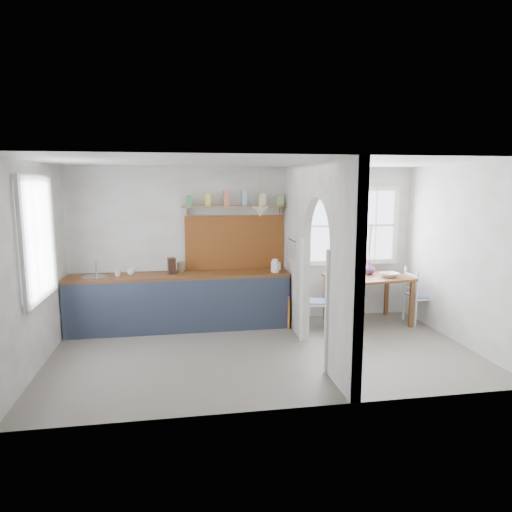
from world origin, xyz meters
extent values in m
cube|color=slate|center=(0.00, 0.00, 0.00)|extent=(5.80, 3.20, 0.01)
cube|color=white|center=(0.00, 0.00, 2.60)|extent=(5.80, 3.20, 0.01)
cube|color=white|center=(0.00, 1.60, 1.30)|extent=(5.80, 0.01, 2.60)
cube|color=white|center=(0.00, -1.60, 1.30)|extent=(5.80, 0.01, 2.60)
cube|color=white|center=(-2.90, 0.00, 1.30)|extent=(0.01, 3.20, 2.60)
cube|color=white|center=(2.90, 0.00, 1.30)|extent=(0.01, 3.20, 2.60)
cube|color=white|center=(0.70, -1.20, 1.30)|extent=(0.12, 0.80, 2.60)
cube|color=white|center=(0.70, 1.00, 1.30)|extent=(0.12, 1.20, 2.60)
cube|color=white|center=(0.70, -0.20, 2.08)|extent=(0.12, 1.20, 1.05)
cube|color=brown|center=(-1.13, 1.30, 0.88)|extent=(3.50, 0.60, 0.05)
cube|color=#323B4F|center=(-1.13, 1.01, 0.42)|extent=(3.50, 0.03, 0.85)
cube|color=#3E251C|center=(-1.13, 1.35, 0.42)|extent=(3.46, 0.45, 0.85)
cylinder|color=#B1B6BD|center=(-2.43, 1.30, 0.89)|extent=(0.40, 0.40, 0.02)
cube|color=brown|center=(-0.20, 1.58, 1.35)|extent=(1.65, 0.03, 0.90)
cube|color=olive|center=(-0.20, 1.49, 1.95)|extent=(1.75, 0.20, 0.03)
cube|color=#3A774C|center=(-0.95, 1.49, 2.06)|extent=(0.09, 0.09, 0.18)
cube|color=gold|center=(-0.65, 1.49, 2.06)|extent=(0.09, 0.09, 0.18)
cube|color=#BE5E3E|center=(-0.35, 1.49, 2.06)|extent=(0.09, 0.09, 0.18)
cube|color=#76A7BB|center=(-0.06, 1.49, 2.06)|extent=(0.09, 0.09, 0.18)
cube|color=#B8B97E|center=(0.24, 1.49, 2.06)|extent=(0.09, 0.09, 0.18)
cube|color=#719349|center=(0.54, 1.49, 2.06)|extent=(0.09, 0.09, 0.18)
cone|color=white|center=(0.15, 1.15, 1.88)|extent=(0.26, 0.26, 0.16)
cylinder|color=#B1B6BD|center=(0.61, 0.90, 1.45)|extent=(0.02, 0.50, 0.02)
imported|color=silver|center=(-2.08, 1.27, 0.95)|extent=(0.15, 0.15, 0.11)
imported|color=white|center=(-1.89, 1.35, 0.95)|extent=(0.13, 0.13, 0.10)
cube|color=#3E251C|center=(-1.25, 1.34, 1.03)|extent=(0.14, 0.18, 0.25)
cylinder|color=#927F51|center=(-1.11, 1.46, 0.98)|extent=(0.13, 0.13, 0.17)
cube|color=#D42E68|center=(0.58, 0.97, 0.28)|extent=(0.02, 0.03, 0.53)
cube|color=orange|center=(0.58, 0.94, 0.25)|extent=(0.02, 0.03, 0.48)
imported|color=silver|center=(2.26, 0.92, 0.85)|extent=(0.36, 0.36, 0.07)
imported|color=#6CA872|center=(1.75, 0.94, 0.85)|extent=(0.09, 0.09, 0.09)
cylinder|color=#2A2122|center=(1.55, 1.00, 0.82)|extent=(0.21, 0.21, 0.02)
imported|color=#5A316D|center=(2.01, 1.18, 0.91)|extent=(0.24, 0.24, 0.21)
camera|label=1|loc=(-1.11, -5.93, 2.32)|focal=32.00mm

